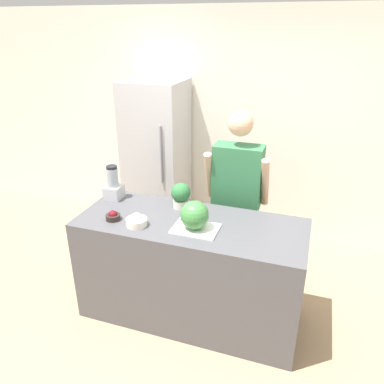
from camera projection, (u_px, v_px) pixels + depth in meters
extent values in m
plane|color=tan|center=(176.00, 341.00, 3.10)|extent=(14.00, 14.00, 0.00)
cube|color=white|center=(238.00, 127.00, 4.36)|extent=(8.00, 0.06, 2.60)
cube|color=#4C4C51|center=(191.00, 269.00, 3.23)|extent=(1.87, 0.75, 0.93)
cube|color=#B7B7BC|center=(157.00, 160.00, 4.46)|extent=(0.67, 0.63, 1.85)
cylinder|color=gray|center=(161.00, 155.00, 4.04)|extent=(0.02, 0.02, 0.65)
cube|color=gray|center=(234.00, 242.00, 3.72)|extent=(0.33, 0.18, 0.83)
cube|color=#337247|center=(238.00, 176.00, 3.43)|extent=(0.44, 0.22, 0.59)
sphere|color=#DBAD89|center=(241.00, 123.00, 3.23)|extent=(0.23, 0.23, 0.23)
cylinder|color=#DBAD89|center=(210.00, 176.00, 3.48)|extent=(0.07, 0.24, 0.49)
cylinder|color=#DBAD89|center=(265.00, 182.00, 3.33)|extent=(0.07, 0.24, 0.49)
cube|color=white|center=(196.00, 229.00, 2.92)|extent=(0.35, 0.26, 0.01)
sphere|color=#3D7F3D|center=(195.00, 215.00, 2.88)|extent=(0.22, 0.22, 0.22)
cylinder|color=#2D231E|center=(113.00, 217.00, 3.06)|extent=(0.12, 0.12, 0.05)
sphere|color=maroon|center=(113.00, 215.00, 3.06)|extent=(0.07, 0.07, 0.07)
cylinder|color=white|center=(137.00, 222.00, 2.97)|extent=(0.17, 0.17, 0.06)
sphere|color=white|center=(136.00, 219.00, 2.96)|extent=(0.10, 0.10, 0.10)
cube|color=#B7B7BC|center=(114.00, 192.00, 3.43)|extent=(0.15, 0.15, 0.12)
cylinder|color=#99A3AD|center=(112.00, 177.00, 3.37)|extent=(0.10, 0.10, 0.17)
cylinder|color=black|center=(111.00, 167.00, 3.33)|extent=(0.10, 0.10, 0.02)
cylinder|color=beige|center=(181.00, 204.00, 3.26)|extent=(0.13, 0.13, 0.07)
sphere|color=#2D6B38|center=(181.00, 192.00, 3.22)|extent=(0.17, 0.17, 0.17)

